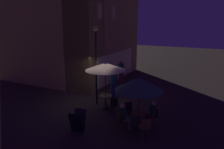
{
  "coord_description": "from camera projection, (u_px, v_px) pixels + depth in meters",
  "views": [
    {
      "loc": [
        -9.98,
        -5.89,
        4.69
      ],
      "look_at": [
        1.28,
        -0.32,
        1.53
      ],
      "focal_mm": 34.83,
      "sensor_mm": 36.0,
      "label": 1
    }
  ],
  "objects": [
    {
      "name": "cafe_chair_2",
      "position": [
        154.0,
        116.0,
        9.73
      ],
      "size": [
        0.55,
        0.55,
        0.87
      ],
      "rotation": [
        0.0,
        0.0,
        2.29
      ],
      "color": "brown",
      "rests_on": "ground"
    },
    {
      "name": "patron_standing_4",
      "position": [
        115.0,
        80.0,
        14.44
      ],
      "size": [
        0.31,
        0.31,
        1.62
      ],
      "rotation": [
        0.0,
        0.0,
        5.95
      ],
      "color": "#22334B",
      "rests_on": "ground"
    },
    {
      "name": "cafe_chair_4",
      "position": [
        121.0,
        120.0,
        9.29
      ],
      "size": [
        0.61,
        0.61,
        0.88
      ],
      "rotation": [
        0.0,
        0.0,
        -0.81
      ],
      "color": "#4D3214",
      "rests_on": "ground"
    },
    {
      "name": "cafe_table_1",
      "position": [
        138.0,
        118.0,
        9.53
      ],
      "size": [
        0.63,
        0.63,
        0.77
      ],
      "color": "black",
      "rests_on": "ground"
    },
    {
      "name": "menu_sandwich_board",
      "position": [
        78.0,
        121.0,
        9.34
      ],
      "size": [
        0.73,
        0.64,
        0.91
      ],
      "rotation": [
        0.0,
        0.0,
        0.15
      ],
      "color": "black",
      "rests_on": "ground"
    },
    {
      "name": "patron_seated_1",
      "position": [
        124.0,
        115.0,
        9.29
      ],
      "size": [
        0.49,
        0.5,
        1.3
      ],
      "rotation": [
        0.0,
        0.0,
        -0.81
      ],
      "color": "#757059",
      "rests_on": "ground"
    },
    {
      "name": "ground_plane",
      "position": [
        97.0,
        105.0,
        12.35
      ],
      "size": [
        60.0,
        60.0,
        0.0
      ],
      "primitive_type": "plane",
      "color": "#302620"
    },
    {
      "name": "cafe_chair_1",
      "position": [
        145.0,
        126.0,
        8.76
      ],
      "size": [
        0.57,
        0.57,
        0.87
      ],
      "rotation": [
        0.0,
        0.0,
        0.72
      ],
      "color": "brown",
      "rests_on": "ground"
    },
    {
      "name": "patron_seated_0",
      "position": [
        152.0,
        113.0,
        9.65
      ],
      "size": [
        0.48,
        0.49,
        1.24
      ],
      "rotation": [
        0.0,
        0.0,
        2.29
      ],
      "color": "#491B1D",
      "rests_on": "ground"
    },
    {
      "name": "street_lamp_near_corner",
      "position": [
        96.0,
        55.0,
        11.88
      ],
      "size": [
        0.28,
        0.28,
        4.39
      ],
      "color": "black",
      "rests_on": "ground"
    },
    {
      "name": "patio_umbrella_0",
      "position": [
        105.0,
        67.0,
        11.29
      ],
      "size": [
        2.1,
        2.1,
        2.54
      ],
      "color": "black",
      "rests_on": "ground"
    },
    {
      "name": "cafe_chair_3",
      "position": [
        129.0,
        110.0,
        10.3
      ],
      "size": [
        0.55,
        0.55,
        0.9
      ],
      "rotation": [
        0.0,
        0.0,
        -2.29
      ],
      "color": "black",
      "rests_on": "ground"
    },
    {
      "name": "cafe_table_0",
      "position": [
        106.0,
        99.0,
        11.73
      ],
      "size": [
        0.72,
        0.72,
        0.74
      ],
      "color": "black",
      "rests_on": "ground"
    },
    {
      "name": "patio_umbrella_1",
      "position": [
        139.0,
        84.0,
        9.16
      ],
      "size": [
        2.07,
        2.07,
        2.34
      ],
      "color": "black",
      "rests_on": "ground"
    },
    {
      "name": "cafe_chair_0",
      "position": [
        113.0,
        104.0,
        11.0
      ],
      "size": [
        0.57,
        0.57,
        0.9
      ],
      "rotation": [
        0.0,
        0.0,
        0.96
      ],
      "color": "black",
      "rests_on": "ground"
    },
    {
      "name": "patron_standing_3",
      "position": [
        113.0,
        84.0,
        13.31
      ],
      "size": [
        0.33,
        0.33,
        1.7
      ],
      "rotation": [
        0.0,
        0.0,
        2.27
      ],
      "color": "navy",
      "rests_on": "ground"
    },
    {
      "name": "cafe_building",
      "position": [
        78.0,
        33.0,
        16.29
      ],
      "size": [
        8.4,
        8.73,
        7.53
      ],
      "color": "#AE894D",
      "rests_on": "ground"
    },
    {
      "name": "patron_standing_2",
      "position": [
        121.0,
        73.0,
        15.79
      ],
      "size": [
        0.38,
        0.38,
        1.83
      ],
      "rotation": [
        0.0,
        0.0,
        3.51
      ],
      "color": "#502125",
      "rests_on": "ground"
    }
  ]
}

